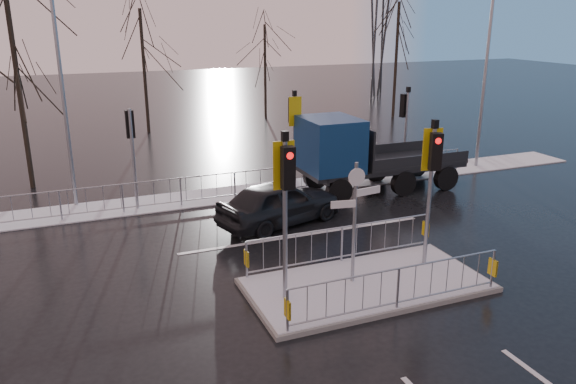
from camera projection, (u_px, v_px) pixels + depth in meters
name	position (u px, v px, depth m)	size (l,w,h in m)	color
ground	(366.00, 287.00, 14.10)	(120.00, 120.00, 0.00)	black
snow_verge	(255.00, 191.00, 21.70)	(30.00, 2.00, 0.04)	white
lane_markings	(373.00, 293.00, 13.81)	(8.00, 11.38, 0.01)	silver
traffic_island	(366.00, 273.00, 13.99)	(6.00, 3.04, 4.15)	slate
far_kerb_fixtures	(267.00, 169.00, 21.05)	(18.00, 0.65, 3.83)	gray
car_far_lane	(279.00, 203.00, 18.20)	(1.71, 4.25, 1.45)	black
flatbed_truck	(351.00, 153.00, 21.09)	(6.40, 2.35, 2.97)	black
tree_near_b	(14.00, 54.00, 20.73)	(4.00, 4.00, 7.55)	black
tree_far_a	(142.00, 47.00, 31.37)	(3.75, 3.75, 7.08)	black
tree_far_b	(265.00, 53.00, 36.20)	(3.25, 3.25, 6.14)	black
tree_far_c	(397.00, 38.00, 36.13)	(4.00, 4.00, 7.55)	black
street_lamp_right	(487.00, 67.00, 24.08)	(1.25, 0.18, 8.00)	gray
street_lamp_left	(63.00, 79.00, 18.84)	(1.25, 0.18, 8.20)	gray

